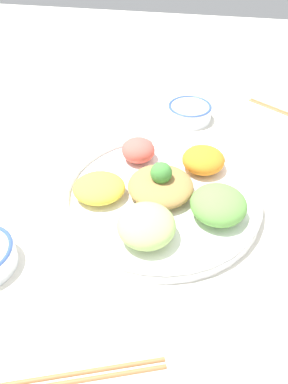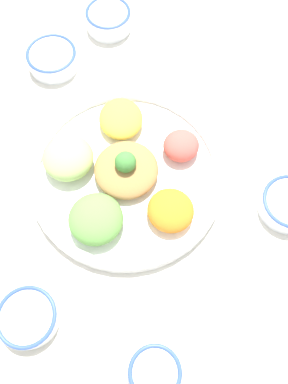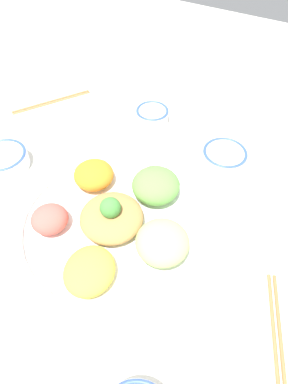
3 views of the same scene
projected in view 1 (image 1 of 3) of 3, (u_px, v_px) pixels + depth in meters
ground_plane at (142, 199)px, 0.75m from camera, size 2.40×2.40×0.00m
salad_platter at (162, 192)px, 0.73m from camera, size 0.39×0.39×0.09m
sauce_bowl_dark at (190, 112)px, 0.97m from camera, size 0.11×0.11×0.04m
chopsticks_pair_near at (288, 113)px, 1.00m from camera, size 0.20×0.14×0.01m
chopsticks_pair_far at (75, 376)px, 0.49m from camera, size 0.24×0.10×0.01m
serving_spoon_main at (18, 118)px, 0.98m from camera, size 0.14×0.06×0.01m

